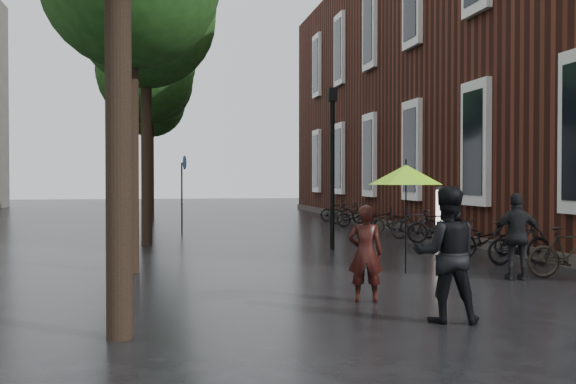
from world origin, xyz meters
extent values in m
plane|color=black|center=(0.00, 0.00, 0.00)|extent=(120.00, 120.00, 0.00)
cube|color=#38160F|center=(10.50, 19.50, 6.00)|extent=(10.00, 33.00, 12.00)
cube|color=silver|center=(5.45, 10.50, 3.00)|extent=(0.25, 1.60, 3.60)
cube|color=black|center=(5.35, 10.50, 3.00)|extent=(0.10, 1.20, 3.00)
cube|color=silver|center=(5.45, 15.50, 3.00)|extent=(0.25, 1.60, 3.60)
cube|color=black|center=(5.35, 15.50, 3.00)|extent=(0.10, 1.20, 3.00)
cube|color=silver|center=(5.45, 20.50, 3.00)|extent=(0.25, 1.60, 3.60)
cube|color=black|center=(5.35, 20.50, 3.00)|extent=(0.10, 1.20, 3.00)
cube|color=silver|center=(5.45, 20.50, 8.50)|extent=(0.25, 1.60, 3.60)
cube|color=black|center=(5.35, 20.50, 8.50)|extent=(0.10, 1.20, 3.00)
cube|color=silver|center=(5.45, 25.50, 3.00)|extent=(0.25, 1.60, 3.60)
cube|color=black|center=(5.35, 25.50, 3.00)|extent=(0.10, 1.20, 3.00)
cube|color=silver|center=(5.45, 25.50, 8.50)|extent=(0.25, 1.60, 3.60)
cube|color=black|center=(5.35, 25.50, 8.50)|extent=(0.10, 1.20, 3.00)
cube|color=silver|center=(5.45, 30.50, 3.00)|extent=(0.25, 1.60, 3.60)
cube|color=black|center=(5.35, 30.50, 3.00)|extent=(0.10, 1.20, 3.00)
cube|color=silver|center=(5.45, 30.50, 8.50)|extent=(0.25, 1.60, 3.60)
cube|color=black|center=(5.35, 30.50, 8.50)|extent=(0.10, 1.20, 3.00)
cube|color=#3F3833|center=(5.60, 19.50, 0.15)|extent=(0.40, 33.00, 0.30)
cylinder|color=black|center=(-4.00, 1.00, 2.34)|extent=(0.32, 0.32, 4.68)
cylinder|color=black|center=(-4.10, 7.00, 2.25)|extent=(0.32, 0.32, 4.51)
cylinder|color=black|center=(-3.90, 13.00, 2.48)|extent=(0.32, 0.32, 4.95)
cylinder|color=black|center=(-4.05, 19.00, 2.20)|extent=(0.32, 0.32, 4.40)
cylinder|color=black|center=(-3.95, 25.00, 2.39)|extent=(0.32, 0.32, 4.79)
cylinder|color=black|center=(-4.00, 31.00, 2.28)|extent=(0.32, 0.32, 4.57)
imported|color=black|center=(-0.27, 2.85, 0.78)|extent=(0.64, 0.50, 1.56)
imported|color=black|center=(0.37, 1.16, 0.94)|extent=(1.06, 0.92, 1.87)
cylinder|color=black|center=(0.08, 1.95, 1.31)|extent=(0.02, 0.02, 1.46)
cone|color=#8CE718|center=(0.08, 1.95, 2.04)|extent=(1.15, 1.15, 0.29)
cylinder|color=black|center=(0.08, 1.95, 2.22)|extent=(0.02, 0.02, 0.08)
imported|color=black|center=(3.35, 4.54, 0.85)|extent=(1.06, 0.62, 1.70)
imported|color=black|center=(4.51, 4.60, 0.51)|extent=(1.75, 0.74, 1.02)
imported|color=black|center=(4.61, 6.66, 0.49)|extent=(1.65, 0.55, 0.98)
imported|color=black|center=(4.59, 8.28, 0.43)|extent=(1.68, 0.75, 0.85)
imported|color=black|center=(4.71, 10.24, 0.42)|extent=(1.69, 0.82, 0.85)
imported|color=black|center=(4.76, 11.91, 0.51)|extent=(1.75, 0.73, 1.02)
imported|color=black|center=(4.76, 13.51, 0.49)|extent=(1.65, 0.55, 0.98)
imported|color=black|center=(4.61, 15.31, 0.44)|extent=(1.75, 0.77, 0.89)
imported|color=black|center=(4.80, 17.31, 0.44)|extent=(1.79, 0.98, 0.89)
imported|color=black|center=(4.44, 19.10, 0.46)|extent=(1.76, 0.66, 0.91)
imported|color=black|center=(4.55, 20.87, 0.52)|extent=(1.75, 0.59, 1.03)
imported|color=black|center=(4.51, 22.54, 0.46)|extent=(1.58, 0.60, 0.92)
cube|color=black|center=(5.33, 12.45, 0.86)|extent=(0.24, 1.14, 1.72)
cube|color=beige|center=(5.20, 12.45, 0.91)|extent=(0.04, 0.96, 1.41)
cylinder|color=black|center=(1.25, 10.80, 2.11)|extent=(0.13, 0.13, 4.22)
cube|color=black|center=(1.25, 10.80, 4.33)|extent=(0.23, 0.23, 0.37)
sphere|color=#FFE5B2|center=(1.25, 10.80, 4.33)|extent=(0.19, 0.19, 0.19)
cylinder|color=#262628|center=(-2.72, 17.52, 1.29)|extent=(0.06, 0.06, 2.57)
cylinder|color=navy|center=(-2.62, 17.52, 2.57)|extent=(0.03, 0.51, 0.51)
camera|label=1|loc=(-3.50, -7.50, 1.98)|focal=42.00mm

